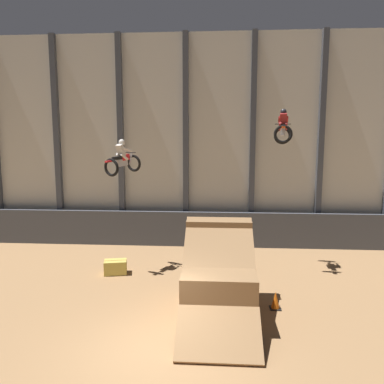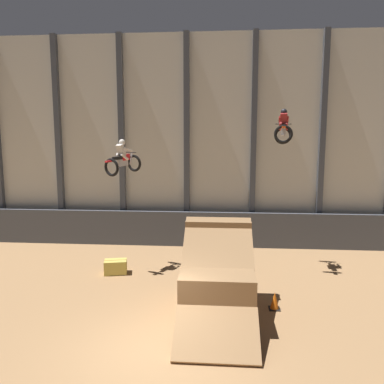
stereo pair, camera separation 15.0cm
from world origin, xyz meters
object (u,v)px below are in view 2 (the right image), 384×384
at_px(rider_bike_left_air, 123,160).
at_px(rider_bike_right_air, 283,129).
at_px(dirt_ramp, 217,281).
at_px(traffic_cone_near_ramp, 275,301).
at_px(hay_bale_trackside, 116,267).

distance_m(rider_bike_left_air, rider_bike_right_air, 6.73).
xyz_separation_m(dirt_ramp, traffic_cone_near_ramp, (1.85, 0.24, -0.71)).
relative_size(dirt_ramp, traffic_cone_near_ramp, 7.65).
xyz_separation_m(rider_bike_right_air, traffic_cone_near_ramp, (-0.75, -4.14, -5.59)).
relative_size(rider_bike_left_air, hay_bale_trackside, 1.77).
distance_m(rider_bike_right_air, hay_bale_trackside, 8.91).
bearing_deg(traffic_cone_near_ramp, rider_bike_left_air, 149.27).
distance_m(dirt_ramp, hay_bale_trackside, 5.23).
distance_m(dirt_ramp, traffic_cone_near_ramp, 2.00).
height_order(rider_bike_left_air, hay_bale_trackside, rider_bike_left_air).
distance_m(rider_bike_left_air, traffic_cone_near_ramp, 8.05).
relative_size(rider_bike_right_air, hay_bale_trackside, 1.77).
height_order(dirt_ramp, rider_bike_right_air, rider_bike_right_air).
bearing_deg(hay_bale_trackside, dirt_ramp, -35.75).
xyz_separation_m(dirt_ramp, rider_bike_left_air, (-3.97, 3.71, 3.64)).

